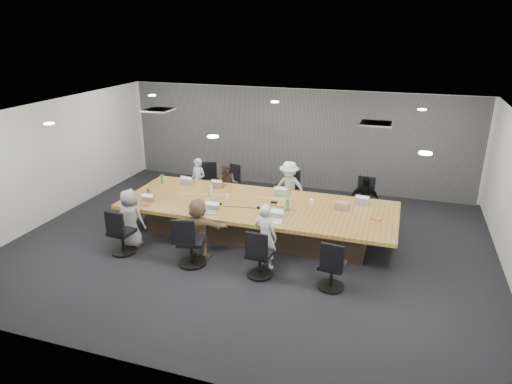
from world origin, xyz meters
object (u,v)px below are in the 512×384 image
(stapler, at_px, (260,208))
(bottle_green_left, at_px, (162,179))
(person_1, at_px, (228,185))
(person_2, at_px, (289,188))
(chair_5, at_px, (191,245))
(bottle_clear, at_px, (211,190))
(chair_0, at_px, (204,185))
(chair_2, at_px, (292,195))
(snack_packet, at_px, (377,219))
(chair_6, at_px, (260,258))
(bottle_green_right, at_px, (287,205))
(chair_7, at_px, (332,269))
(person_3, at_px, (364,200))
(laptop_3, at_px, (362,202))
(laptop_5, at_px, (209,212))
(person_0, at_px, (198,181))
(conference_table, at_px, (257,218))
(person_6, at_px, (265,236))
(mug_brown, at_px, (148,190))
(chair_3, at_px, (365,203))
(laptop_0, at_px, (189,182))
(laptop_2, at_px, (283,193))
(chair_4, at_px, (122,236))
(person_5, at_px, (198,228))
(canvas_bag, at_px, (342,206))
(laptop_4, at_px, (144,204))
(person_4, at_px, (131,218))
(laptop_6, at_px, (273,221))
(laptop_1, at_px, (219,186))

(stapler, bearing_deg, bottle_green_left, 171.33)
(person_1, distance_m, person_2, 1.61)
(chair_5, bearing_deg, bottle_clear, 88.39)
(person_1, bearing_deg, chair_0, 142.84)
(chair_2, bearing_deg, snack_packet, 155.32)
(chair_6, height_order, bottle_green_right, bottle_green_right)
(stapler, bearing_deg, chair_7, -30.89)
(chair_6, height_order, person_3, person_3)
(laptop_3, bearing_deg, laptop_5, 30.02)
(chair_2, xyz_separation_m, person_1, (-1.61, -0.35, 0.20))
(chair_6, bearing_deg, person_0, 134.29)
(person_2, xyz_separation_m, laptop_3, (1.81, -0.55, 0.07))
(conference_table, height_order, person_6, person_6)
(person_2, distance_m, bottle_clear, 1.95)
(chair_0, height_order, mug_brown, mug_brown)
(chair_3, bearing_deg, chair_5, 53.39)
(bottle_green_right, bearing_deg, chair_6, -94.75)
(laptop_0, bearing_deg, mug_brown, 61.62)
(bottle_green_left, relative_size, mug_brown, 2.34)
(chair_6, bearing_deg, bottle_green_right, 88.49)
(laptop_2, relative_size, stapler, 2.09)
(chair_4, bearing_deg, laptop_2, 46.87)
(person_3, height_order, person_5, person_5)
(chair_0, relative_size, snack_packet, 4.02)
(chair_3, distance_m, canvas_bag, 1.54)
(chair_6, height_order, person_1, person_1)
(chair_7, bearing_deg, chair_4, -174.62)
(laptop_4, bearing_deg, chair_3, 23.33)
(laptop_2, distance_m, laptop_4, 3.17)
(conference_table, bearing_deg, person_2, 74.54)
(person_4, height_order, bottle_green_left, person_4)
(laptop_3, height_order, laptop_5, same)
(chair_3, bearing_deg, snack_packet, 106.37)
(chair_5, xyz_separation_m, chair_6, (1.40, 0.00, -0.04))
(laptop_6, bearing_deg, person_6, -88.87)
(chair_6, bearing_deg, mug_brown, 157.29)
(chair_2, height_order, laptop_5, chair_2)
(laptop_2, xyz_separation_m, stapler, (-0.21, -1.09, 0.02))
(chair_3, bearing_deg, person_2, 15.60)
(conference_table, height_order, mug_brown, mug_brown)
(laptop_2, xyz_separation_m, snack_packet, (2.18, -0.90, 0.01))
(chair_5, relative_size, laptop_6, 2.37)
(chair_6, height_order, laptop_3, chair_6)
(laptop_6, distance_m, bottle_clear, 2.05)
(person_6, bearing_deg, person_3, -106.30)
(chair_7, distance_m, laptop_2, 2.97)
(laptop_1, bearing_deg, person_5, 100.22)
(person_4, distance_m, person_6, 2.96)
(person_4, bearing_deg, chair_4, 90.70)
(laptop_4, xyz_separation_m, mug_brown, (-0.29, 0.68, 0.04))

